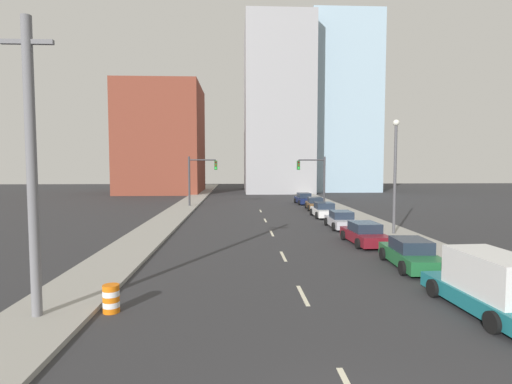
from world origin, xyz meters
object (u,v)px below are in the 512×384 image
street_lamp (395,169)px  sedan_brown (315,204)px  sedan_navy (304,199)px  traffic_signal_left (197,175)px  utility_pole_left_near (32,168)px  sedan_green (411,254)px  traffic_signal_right (317,175)px  traffic_barrel (111,299)px  sedan_white (324,210)px  box_truck_teal (491,285)px  sedan_silver (341,220)px  sedan_maroon (365,234)px

street_lamp → sedan_brown: 17.34m
street_lamp → sedan_navy: size_ratio=1.72×
traffic_signal_left → street_lamp: street_lamp is taller
utility_pole_left_near → sedan_green: bearing=22.1°
traffic_signal_right → traffic_barrel: bearing=-112.1°
sedan_white → sedan_brown: size_ratio=1.00×
traffic_signal_left → sedan_brown: traffic_signal_left is taller
traffic_barrel → sedan_brown: bearing=67.1°
box_truck_teal → sedan_silver: box_truck_teal is taller
street_lamp → traffic_barrel: bearing=-137.6°
utility_pole_left_near → sedan_white: utility_pole_left_near is taller
box_truck_teal → sedan_brown: size_ratio=1.23×
sedan_white → sedan_navy: size_ratio=0.94×
street_lamp → sedan_green: size_ratio=1.71×
utility_pole_left_near → traffic_barrel: bearing=16.7°
sedan_brown → street_lamp: bearing=-78.7°
utility_pole_left_near → street_lamp: size_ratio=1.17×
traffic_signal_left → traffic_signal_right: bearing=0.0°
traffic_signal_left → sedan_white: (13.09, -9.83, -3.18)m
box_truck_teal → sedan_brown: bearing=86.7°
sedan_green → traffic_signal_left: bearing=117.8°
sedan_navy → sedan_brown: bearing=-90.8°
box_truck_teal → sedan_silver: bearing=87.9°
traffic_signal_right → sedan_white: bearing=-97.0°
sedan_green → sedan_white: size_ratio=1.07×
traffic_signal_right → utility_pole_left_near: (-15.97, -34.76, 1.08)m
traffic_barrel → box_truck_teal: size_ratio=0.18×
utility_pole_left_near → sedan_maroon: (14.51, 11.87, -4.29)m
sedan_maroon → sedan_white: size_ratio=1.06×
box_truck_teal → sedan_silver: size_ratio=1.21×
street_lamp → sedan_white: bearing=105.0°
box_truck_teal → sedan_green: size_ratio=1.14×
sedan_silver → box_truck_teal: bearing=-88.6°
utility_pole_left_near → sedan_silver: (14.69, 18.29, -4.29)m
traffic_signal_left → sedan_brown: bearing=-14.2°
utility_pole_left_near → sedan_green: 16.67m
traffic_barrel → sedan_navy: (12.85, 37.34, 0.17)m
sedan_silver → sedan_navy: 19.70m
traffic_signal_left → sedan_brown: 14.26m
sedan_white → sedan_maroon: bearing=-91.2°
box_truck_teal → sedan_maroon: (-0.45, 11.95, -0.35)m
traffic_signal_left → sedan_navy: (13.32, 3.22, -3.19)m
traffic_barrel → sedan_green: size_ratio=0.20×
sedan_green → sedan_brown: sedan_green is taller
traffic_signal_right → box_truck_teal: 34.98m
sedan_green → sedan_silver: bearing=94.1°
traffic_barrel → street_lamp: (15.36, 14.03, 4.27)m
street_lamp → box_truck_teal: street_lamp is taller
traffic_signal_right → sedan_white: traffic_signal_right is taller
utility_pole_left_near → sedan_maroon: bearing=39.3°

